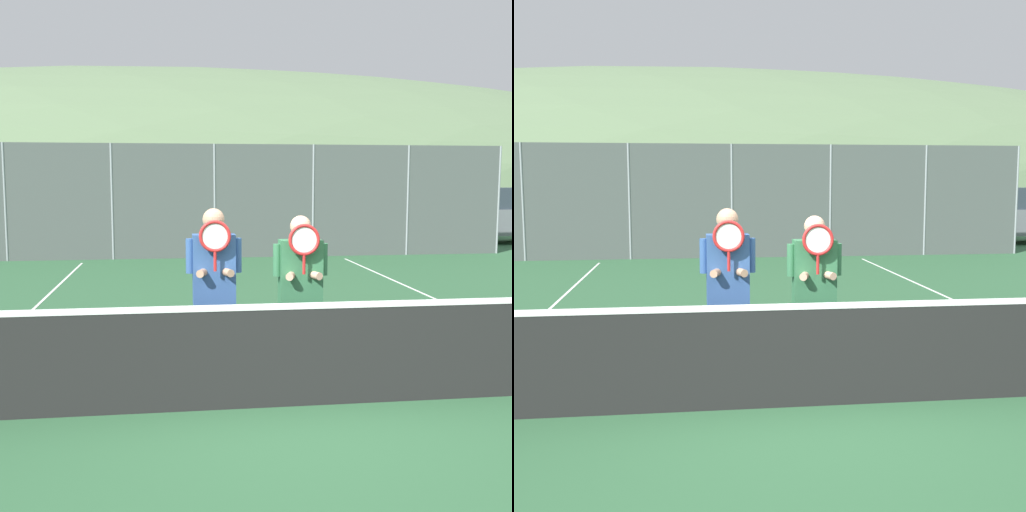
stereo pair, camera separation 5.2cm
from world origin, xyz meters
The scene contains 13 objects.
ground_plane centered at (0.00, 0.00, 0.00)m, with size 120.00×120.00×0.00m, color #2D5B38.
hill_distant centered at (0.00, 60.32, 0.00)m, with size 123.89×68.83×24.09m.
clubhouse_building centered at (-0.97, 19.84, 1.63)m, with size 12.18×5.50×3.21m.
fence_back centered at (0.00, 11.72, 1.54)m, with size 16.43×0.06×3.08m.
tennis_net centered at (0.00, 0.00, 0.51)m, with size 9.32×0.09×1.08m.
court_line_left_sideline centered at (-3.46, 3.00, 0.00)m, with size 0.05×16.00×0.01m, color white.
court_line_right_sideline centered at (3.46, 3.00, 0.00)m, with size 0.05×16.00×0.01m, color white.
player_leftmost centered at (-0.79, 0.59, 1.09)m, with size 0.55×0.34×1.83m.
player_center_left centered at (0.09, 0.63, 1.04)m, with size 0.56×0.34×1.75m.
car_far_left centered at (-4.82, 15.14, 0.90)m, with size 4.25×2.01×1.76m.
car_left_of_center centered at (0.12, 14.71, 0.89)m, with size 4.70×1.95×1.73m.
car_center centered at (4.98, 14.78, 0.94)m, with size 4.11×2.10×1.86m.
car_right_of_center centered at (9.72, 14.75, 0.95)m, with size 4.45×2.00×1.87m.
Camera 1 is at (-1.21, -5.70, 2.10)m, focal length 45.00 mm.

